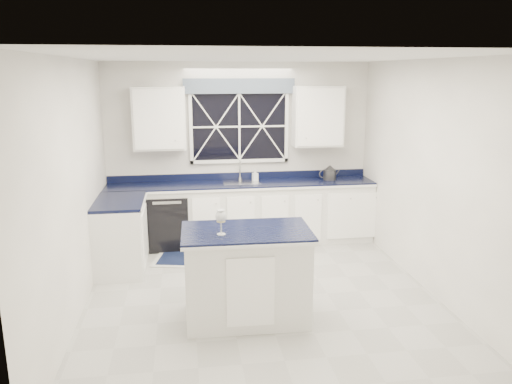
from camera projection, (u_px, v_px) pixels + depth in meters
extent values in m
plane|color=#A8A8A3|center=(262.00, 298.00, 5.79)|extent=(4.50, 4.50, 0.00)
cube|color=white|center=(239.00, 152.00, 7.64)|extent=(4.00, 0.10, 2.70)
cube|color=silver|center=(242.00, 214.00, 7.56)|extent=(3.98, 0.60, 0.90)
cube|color=silver|center=(121.00, 236.00, 6.55)|extent=(0.60, 1.00, 0.90)
cube|color=black|center=(242.00, 184.00, 7.45)|extent=(3.98, 0.64, 0.04)
cube|color=black|center=(169.00, 220.00, 7.41)|extent=(0.60, 0.58, 0.82)
cube|color=black|center=(239.00, 126.00, 7.51)|extent=(1.40, 0.02, 1.00)
cube|color=slate|center=(239.00, 86.00, 7.32)|extent=(1.65, 0.04, 0.22)
cube|color=silver|center=(159.00, 118.00, 7.18)|extent=(0.75, 0.34, 0.90)
cube|color=silver|center=(318.00, 116.00, 7.51)|extent=(0.75, 0.34, 0.90)
cylinder|color=#B4B4B6|center=(240.00, 178.00, 7.65)|extent=(0.05, 0.05, 0.04)
cylinder|color=#B4B4B6|center=(240.00, 169.00, 7.62)|extent=(0.02, 0.02, 0.28)
cylinder|color=#B4B4B6|center=(241.00, 162.00, 7.50)|extent=(0.02, 0.18, 0.02)
cube|color=silver|center=(247.00, 277.00, 5.20)|extent=(1.27, 0.76, 0.94)
cube|color=black|center=(246.00, 232.00, 5.09)|extent=(1.33, 0.82, 0.04)
cube|color=#B0B1AB|center=(198.00, 258.00, 6.99)|extent=(1.31, 0.96, 0.01)
cube|color=#101B35|center=(198.00, 258.00, 6.99)|extent=(1.16, 0.80, 0.01)
cylinder|color=#313134|center=(330.00, 175.00, 7.64)|extent=(0.20, 0.20, 0.16)
cone|color=#313134|center=(330.00, 167.00, 7.61)|extent=(0.17, 0.17, 0.07)
torus|color=#313134|center=(323.00, 174.00, 7.63)|extent=(0.13, 0.03, 0.13)
cylinder|color=#313134|center=(337.00, 173.00, 7.64)|extent=(0.08, 0.02, 0.10)
cylinder|color=silver|center=(221.00, 234.00, 4.94)|extent=(0.08, 0.08, 0.01)
cylinder|color=silver|center=(221.00, 227.00, 4.93)|extent=(0.01, 0.01, 0.13)
ellipsoid|color=silver|center=(221.00, 217.00, 4.90)|extent=(0.11, 0.11, 0.13)
cylinder|color=tan|center=(221.00, 219.00, 4.91)|extent=(0.09, 0.09, 0.06)
imported|color=silver|center=(255.00, 175.00, 7.57)|extent=(0.09, 0.10, 0.17)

